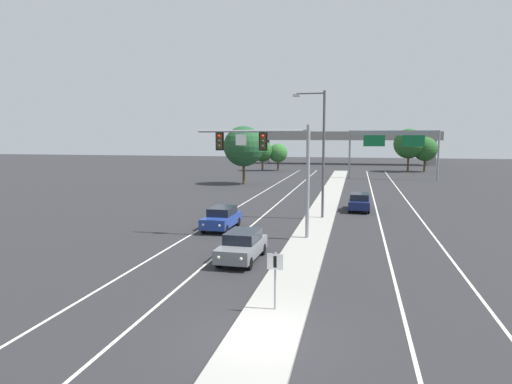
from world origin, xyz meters
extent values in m
plane|color=#28282B|center=(0.00, 0.00, 0.00)|extent=(260.00, 260.00, 0.00)
cube|color=#9E9B93|center=(0.00, 18.00, 0.07)|extent=(2.40, 110.00, 0.15)
cube|color=silver|center=(-4.70, 25.00, 0.00)|extent=(0.14, 100.00, 0.01)
cube|color=silver|center=(4.70, 25.00, 0.00)|extent=(0.14, 100.00, 0.01)
cube|color=silver|center=(-8.00, 25.00, 0.00)|extent=(0.14, 100.00, 0.01)
cube|color=silver|center=(8.00, 25.00, 0.00)|extent=(0.14, 100.00, 0.01)
cylinder|color=gray|center=(-0.16, 14.84, 3.75)|extent=(0.24, 0.24, 7.20)
cylinder|color=gray|center=(-3.79, 14.84, 6.95)|extent=(7.26, 0.16, 0.16)
cube|color=black|center=(-3.07, 14.88, 6.30)|extent=(0.56, 0.06, 1.20)
cube|color=#38330F|center=(-3.07, 14.84, 6.30)|extent=(0.32, 0.32, 1.00)
sphere|color=red|center=(-3.07, 14.67, 6.62)|extent=(0.22, 0.22, 0.22)
sphere|color=#282828|center=(-3.07, 14.67, 6.30)|extent=(0.22, 0.22, 0.22)
sphere|color=#282828|center=(-3.07, 14.67, 5.98)|extent=(0.22, 0.22, 0.22)
cube|color=black|center=(-5.97, 14.88, 6.30)|extent=(0.56, 0.06, 1.20)
cube|color=#38330F|center=(-5.97, 14.84, 6.30)|extent=(0.32, 0.32, 1.00)
sphere|color=red|center=(-5.97, 14.67, 6.62)|extent=(0.22, 0.22, 0.22)
sphere|color=#282828|center=(-5.97, 14.67, 6.30)|extent=(0.22, 0.22, 0.22)
sphere|color=#282828|center=(-5.97, 14.67, 5.98)|extent=(0.22, 0.22, 0.22)
cube|color=white|center=(-4.52, 14.82, 6.40)|extent=(0.70, 0.04, 0.70)
cylinder|color=gray|center=(-0.02, 2.30, 1.25)|extent=(0.08, 0.08, 2.20)
cube|color=white|center=(-0.02, 2.27, 2.00)|extent=(0.60, 0.03, 0.60)
cube|color=black|center=(-0.02, 2.25, 2.00)|extent=(0.12, 0.01, 0.44)
cylinder|color=#4C4C51|center=(0.26, 22.40, 5.15)|extent=(0.20, 0.20, 10.00)
cylinder|color=#4C4C51|center=(-0.84, 22.40, 9.95)|extent=(2.20, 0.12, 0.12)
cube|color=#B7B7B2|center=(-1.94, 22.40, 9.80)|extent=(0.56, 0.28, 0.20)
cube|color=slate|center=(-3.03, 9.09, 0.67)|extent=(1.92, 4.45, 0.70)
cube|color=black|center=(-3.02, 9.31, 1.30)|extent=(1.65, 2.42, 0.56)
sphere|color=#EAE5C6|center=(-2.51, 6.90, 0.72)|extent=(0.18, 0.18, 0.18)
sphere|color=#EAE5C6|center=(-3.67, 6.93, 0.72)|extent=(0.18, 0.18, 0.18)
cylinder|color=black|center=(-2.27, 7.57, 0.32)|extent=(0.24, 0.65, 0.64)
cylinder|color=black|center=(-3.87, 7.61, 0.32)|extent=(0.24, 0.65, 0.64)
cylinder|color=black|center=(-2.19, 10.57, 0.32)|extent=(0.24, 0.65, 0.64)
cylinder|color=black|center=(-3.79, 10.61, 0.32)|extent=(0.24, 0.65, 0.64)
cube|color=navy|center=(-6.51, 16.83, 0.67)|extent=(1.90, 4.44, 0.70)
cube|color=black|center=(-6.50, 17.05, 1.30)|extent=(1.64, 2.41, 0.56)
sphere|color=#EAE5C6|center=(-5.98, 14.64, 0.72)|extent=(0.18, 0.18, 0.18)
sphere|color=#EAE5C6|center=(-7.13, 14.67, 0.72)|extent=(0.18, 0.18, 0.18)
cylinder|color=black|center=(-5.74, 15.32, 0.32)|extent=(0.23, 0.64, 0.64)
cylinder|color=black|center=(-7.34, 15.35, 0.32)|extent=(0.23, 0.64, 0.64)
cylinder|color=black|center=(-5.67, 18.32, 0.32)|extent=(0.23, 0.64, 0.64)
cylinder|color=black|center=(-7.27, 18.35, 0.32)|extent=(0.23, 0.64, 0.64)
cube|color=#141E4C|center=(3.18, 27.45, 0.67)|extent=(1.91, 4.45, 0.70)
cube|color=black|center=(3.17, 27.23, 1.30)|extent=(1.65, 2.42, 0.56)
sphere|color=#EAE5C6|center=(2.66, 29.64, 0.72)|extent=(0.18, 0.18, 0.18)
sphere|color=#EAE5C6|center=(3.81, 29.61, 0.72)|extent=(0.18, 0.18, 0.18)
cylinder|color=black|center=(2.42, 28.97, 0.32)|extent=(0.24, 0.65, 0.64)
cylinder|color=black|center=(4.02, 28.92, 0.32)|extent=(0.24, 0.65, 0.64)
cylinder|color=black|center=(2.34, 25.97, 0.32)|extent=(0.24, 0.65, 0.64)
cylinder|color=black|center=(3.94, 25.93, 0.32)|extent=(0.24, 0.65, 0.64)
cylinder|color=gray|center=(1.70, 58.55, 3.75)|extent=(0.28, 0.28, 7.50)
cylinder|color=gray|center=(14.70, 58.55, 3.75)|extent=(0.28, 0.28, 7.50)
cube|color=gray|center=(8.20, 58.55, 7.10)|extent=(13.00, 0.36, 0.70)
cube|color=#0F6033|center=(5.34, 58.35, 5.90)|extent=(3.20, 0.08, 1.70)
cube|color=#0F6033|center=(11.06, 58.35, 5.90)|extent=(3.20, 0.08, 1.70)
cube|color=gray|center=(0.00, 95.94, 6.20)|extent=(42.40, 6.40, 1.10)
cube|color=gray|center=(0.00, 92.94, 7.20)|extent=(42.40, 0.36, 0.90)
cube|color=gray|center=(-19.20, 95.94, 2.83)|extent=(1.80, 2.40, 5.65)
cube|color=gray|center=(19.20, 95.94, 2.83)|extent=(1.80, 2.40, 5.65)
cylinder|color=#4C3823|center=(15.13, 75.53, 1.22)|extent=(0.36, 0.36, 2.44)
sphere|color=#235623|center=(15.13, 75.53, 4.23)|extent=(4.47, 4.47, 4.47)
cylinder|color=#4C3823|center=(-12.35, 46.92, 1.51)|extent=(0.36, 0.36, 3.02)
sphere|color=#1E4C28|center=(-12.35, 46.92, 5.22)|extent=(5.52, 5.52, 5.52)
cylinder|color=#4C3823|center=(-14.78, 71.51, 1.07)|extent=(0.36, 0.36, 2.15)
sphere|color=#235623|center=(-14.78, 71.51, 3.72)|extent=(3.93, 3.93, 3.93)
cylinder|color=#4C3823|center=(12.12, 74.85, 1.51)|extent=(0.36, 0.36, 3.02)
sphere|color=#235623|center=(12.12, 74.85, 5.22)|extent=(5.51, 5.51, 5.51)
cylinder|color=#4C3823|center=(-11.94, 72.61, 0.98)|extent=(0.36, 0.36, 1.96)
sphere|color=#2D6B2D|center=(-11.94, 72.61, 3.40)|extent=(3.59, 3.59, 3.59)
camera|label=1|loc=(2.86, -14.06, 6.66)|focal=32.11mm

